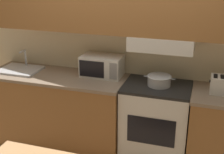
# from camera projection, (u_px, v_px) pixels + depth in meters

# --- Properties ---
(ground_plane) EXTENTS (16.00, 16.00, 0.00)m
(ground_plane) POSITION_uv_depth(u_px,v_px,m) (121.00, 139.00, 4.16)
(ground_plane) COLOR #7F664C
(wall_back) EXTENTS (5.53, 0.38, 2.55)m
(wall_back) POSITION_uv_depth(u_px,v_px,m) (122.00, 30.00, 3.58)
(wall_back) COLOR beige
(wall_back) RESTS_ON ground_plane
(lower_counter_main) EXTENTS (1.69, 0.64, 0.94)m
(lower_counter_main) POSITION_uv_depth(u_px,v_px,m) (59.00, 110.00, 3.93)
(lower_counter_main) COLOR #936033
(lower_counter_main) RESTS_ON ground_plane
(lower_counter_right_stub) EXTENTS (0.71, 0.64, 0.94)m
(lower_counter_right_stub) POSITION_uv_depth(u_px,v_px,m) (222.00, 134.00, 3.38)
(lower_counter_right_stub) COLOR #936033
(lower_counter_right_stub) RESTS_ON ground_plane
(stove_range) EXTENTS (0.74, 0.58, 0.94)m
(stove_range) POSITION_uv_depth(u_px,v_px,m) (155.00, 123.00, 3.60)
(stove_range) COLOR silver
(stove_range) RESTS_ON ground_plane
(cooking_pot) EXTENTS (0.35, 0.27, 0.11)m
(cooking_pot) POSITION_uv_depth(u_px,v_px,m) (159.00, 80.00, 3.42)
(cooking_pot) COLOR #B7BABF
(cooking_pot) RESTS_ON stove_range
(microwave) EXTENTS (0.48, 0.30, 0.25)m
(microwave) POSITION_uv_depth(u_px,v_px,m) (102.00, 66.00, 3.69)
(microwave) COLOR silver
(microwave) RESTS_ON lower_counter_main
(sink_basin) EXTENTS (0.49, 0.39, 0.24)m
(sink_basin) POSITION_uv_depth(u_px,v_px,m) (20.00, 69.00, 3.89)
(sink_basin) COLOR #B7BABF
(sink_basin) RESTS_ON lower_counter_main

